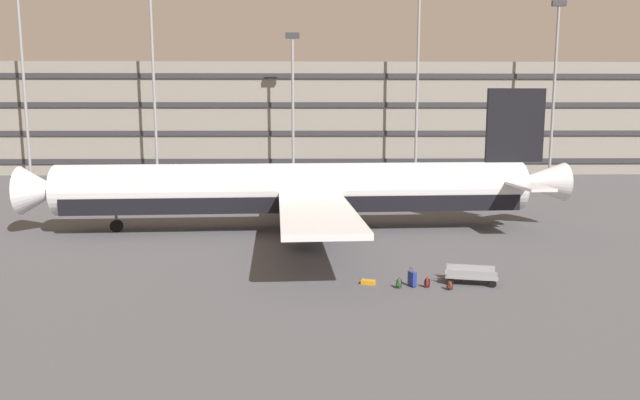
# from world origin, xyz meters

# --- Properties ---
(ground_plane) EXTENTS (600.00, 600.00, 0.00)m
(ground_plane) POSITION_xyz_m (0.00, 0.00, 0.00)
(ground_plane) COLOR #4C4C51
(terminal_structure) EXTENTS (121.37, 16.44, 15.66)m
(terminal_structure) POSITION_xyz_m (0.00, 46.71, 7.83)
(terminal_structure) COLOR gray
(terminal_structure) RESTS_ON ground_plane
(airliner) EXTENTS (40.68, 32.93, 10.50)m
(airliner) POSITION_xyz_m (1.42, -0.06, 2.96)
(airliner) COLOR silver
(airliner) RESTS_ON ground_plane
(light_mast_far_left) EXTENTS (1.80, 0.50, 25.17)m
(light_mast_far_left) POSITION_xyz_m (-34.39, 33.18, 14.32)
(light_mast_far_left) COLOR gray
(light_mast_far_left) RESTS_ON ground_plane
(light_mast_left) EXTENTS (1.80, 0.50, 24.02)m
(light_mast_left) POSITION_xyz_m (-17.87, 33.18, 13.73)
(light_mast_left) COLOR gray
(light_mast_left) RESTS_ON ground_plane
(light_mast_center_left) EXTENTS (1.80, 0.50, 18.77)m
(light_mast_center_left) POSITION_xyz_m (-0.04, 33.18, 11.03)
(light_mast_center_left) COLOR gray
(light_mast_center_left) RESTS_ON ground_plane
(light_mast_center_right) EXTENTS (1.80, 0.50, 26.64)m
(light_mast_center_right) POSITION_xyz_m (16.07, 33.18, 15.07)
(light_mast_center_right) COLOR gray
(light_mast_center_right) RESTS_ON ground_plane
(light_mast_right) EXTENTS (1.80, 0.50, 22.84)m
(light_mast_right) POSITION_xyz_m (33.93, 33.18, 13.13)
(light_mast_right) COLOR gray
(light_mast_right) RESTS_ON ground_plane
(suitcase_laid_flat) EXTENTS (0.79, 0.58, 0.22)m
(suitcase_laid_flat) POSITION_xyz_m (5.11, -14.37, 0.11)
(suitcase_laid_flat) COLOR orange
(suitcase_laid_flat) RESTS_ON ground_plane
(suitcase_navy) EXTENTS (0.42, 0.51, 0.97)m
(suitcase_navy) POSITION_xyz_m (7.28, -14.81, 0.42)
(suitcase_navy) COLOR navy
(suitcase_navy) RESTS_ON ground_plane
(backpack_purple) EXTENTS (0.34, 0.40, 0.52)m
(backpack_purple) POSITION_xyz_m (9.03, -15.42, 0.23)
(backpack_purple) COLOR #592619
(backpack_purple) RESTS_ON ground_plane
(backpack_upright) EXTENTS (0.33, 0.26, 0.56)m
(backpack_upright) POSITION_xyz_m (8.00, -14.99, 0.25)
(backpack_upright) COLOR maroon
(backpack_upright) RESTS_ON ground_plane
(backpack_orange) EXTENTS (0.31, 0.35, 0.57)m
(backpack_orange) POSITION_xyz_m (6.55, -15.10, 0.25)
(backpack_orange) COLOR #264C26
(backpack_orange) RESTS_ON ground_plane
(baggage_cart) EXTENTS (3.37, 1.84, 0.82)m
(baggage_cart) POSITION_xyz_m (10.40, -14.28, 0.43)
(baggage_cart) COLOR gray
(baggage_cart) RESTS_ON ground_plane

